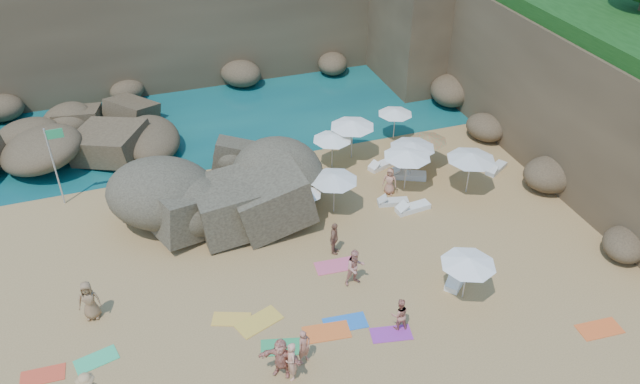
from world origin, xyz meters
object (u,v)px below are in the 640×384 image
object	(u,v)px
rock_outcrop	(203,207)
person_stand_4	(390,181)
parasol_2	(395,112)
person_stand_6	(291,361)
flag_pole	(55,157)
person_stand_3	(334,238)
parasol_1	(352,124)
person_stand_1	(400,314)
person_stand_5	(163,195)
lounger_0	(393,202)
parasol_0	(332,137)
person_stand_2	(232,158)

from	to	relation	value
rock_outcrop	person_stand_4	distance (m)	10.08
parasol_2	person_stand_6	size ratio (longest dim) A/B	1.21
rock_outcrop	parasol_2	distance (m)	13.18
flag_pole	person_stand_3	bearing A→B (deg)	-35.16
parasol_1	person_stand_3	distance (m)	8.93
person_stand_1	person_stand_3	size ratio (longest dim) A/B	0.90
flag_pole	person_stand_6	xyz separation A→B (m)	(8.02, -14.91, -2.00)
parasol_2	person_stand_5	size ratio (longest dim) A/B	1.12
parasol_2	person_stand_5	world-z (taller)	parasol_2
lounger_0	person_stand_5	distance (m)	12.05
flag_pole	lounger_0	distance (m)	17.62
rock_outcrop	parasol_2	world-z (taller)	parasol_2
rock_outcrop	person_stand_6	bearing A→B (deg)	-84.22
parasol_0	person_stand_5	distance (m)	9.86
person_stand_6	person_stand_5	bearing A→B (deg)	-167.46
person_stand_4	parasol_0	bearing A→B (deg)	155.87
person_stand_3	person_stand_4	xyz separation A→B (m)	(4.56, 3.73, -0.07)
parasol_2	person_stand_1	world-z (taller)	parasol_2
parasol_2	person_stand_3	size ratio (longest dim) A/B	1.25
person_stand_1	person_stand_2	xyz separation A→B (m)	(-3.88, 14.03, 0.15)
person_stand_1	person_stand_3	distance (m)	5.49
parasol_1	lounger_0	xyz separation A→B (m)	(0.37, -5.14, -2.16)
person_stand_1	person_stand_6	bearing A→B (deg)	20.38
parasol_2	person_stand_4	xyz separation A→B (m)	(-2.74, -5.44, -1.08)
flag_pole	parasol_2	xyz separation A→B (m)	(19.38, 0.66, -1.02)
lounger_0	person_stand_5	bearing A→B (deg)	175.82
person_stand_1	person_stand_2	world-z (taller)	person_stand_2
parasol_0	person_stand_5	bearing A→B (deg)	-172.99
person_stand_2	person_stand_5	xyz separation A→B (m)	(-4.20, -2.51, 0.03)
rock_outcrop	flag_pole	xyz separation A→B (m)	(-6.79, 2.76, 2.89)
flag_pole	person_stand_6	size ratio (longest dim) A/B	2.54
person_stand_4	person_stand_6	bearing A→B (deg)	-94.02
rock_outcrop	person_stand_4	xyz separation A→B (m)	(9.85, -2.02, 0.79)
parasol_0	person_stand_3	size ratio (longest dim) A/B	1.31
parasol_2	person_stand_4	distance (m)	6.19
person_stand_2	person_stand_4	world-z (taller)	person_stand_2
parasol_0	parasol_1	xyz separation A→B (m)	(1.44, 0.57, 0.32)
parasol_0	person_stand_3	distance (m)	7.81
lounger_0	person_stand_2	xyz separation A→B (m)	(-7.34, 5.88, 0.80)
person_stand_1	person_stand_5	world-z (taller)	person_stand_5
flag_pole	parasol_1	distance (m)	16.07
parasol_1	parasol_2	size ratio (longest dim) A/B	1.22
rock_outcrop	person_stand_1	world-z (taller)	rock_outcrop
parasol_1	person_stand_5	bearing A→B (deg)	-171.00
parasol_1	person_stand_2	distance (m)	7.14
parasol_2	person_stand_6	bearing A→B (deg)	-126.14
person_stand_2	person_stand_6	size ratio (longest dim) A/B	1.05
flag_pole	person_stand_2	distance (m)	9.29
lounger_0	person_stand_2	bearing A→B (deg)	153.41
person_stand_1	person_stand_3	xyz separation A→B (m)	(-0.88, 5.42, 0.09)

